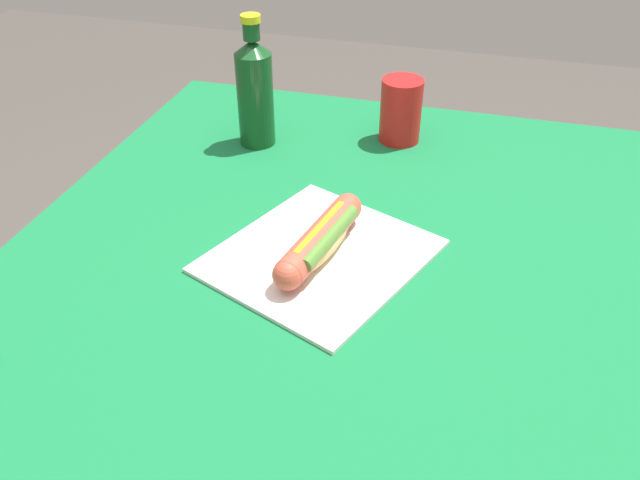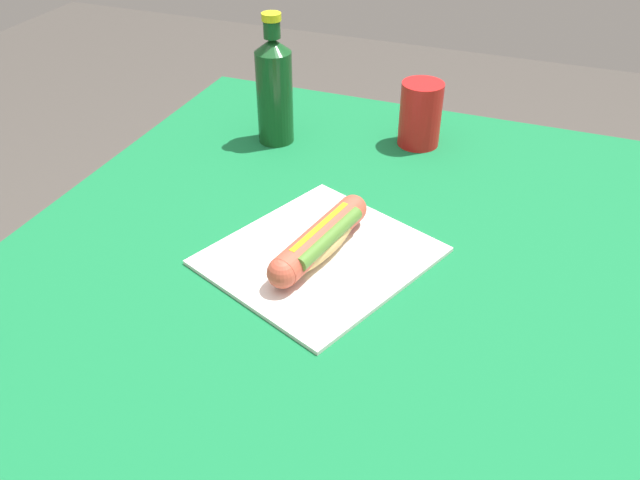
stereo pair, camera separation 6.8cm
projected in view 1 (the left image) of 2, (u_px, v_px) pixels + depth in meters
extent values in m
cylinder|color=brown|center=(234.00, 258.00, 1.54)|extent=(0.07, 0.07, 0.70)
cylinder|color=brown|center=(546.00, 313.00, 1.38)|extent=(0.07, 0.07, 0.70)
cube|color=brown|center=(334.00, 275.00, 0.90)|extent=(1.04, 0.87, 0.03)
cube|color=#146B38|center=(334.00, 266.00, 0.89)|extent=(1.10, 0.93, 0.00)
cube|color=silver|center=(320.00, 256.00, 0.90)|extent=(0.35, 0.34, 0.01)
ellipsoid|color=#DBB26B|center=(320.00, 242.00, 0.89)|extent=(0.17, 0.08, 0.04)
cylinder|color=#BC4C38|center=(320.00, 239.00, 0.89)|extent=(0.18, 0.08, 0.04)
sphere|color=#BC4C38|center=(288.00, 275.00, 0.82)|extent=(0.04, 0.04, 0.04)
sphere|color=#BC4C38|center=(348.00, 207.00, 0.95)|extent=(0.04, 0.04, 0.04)
cube|color=yellow|center=(320.00, 227.00, 0.88)|extent=(0.13, 0.03, 0.00)
cylinder|color=#4C7A2D|center=(330.00, 237.00, 0.88)|extent=(0.14, 0.05, 0.02)
cylinder|color=#14471E|center=(255.00, 100.00, 1.14)|extent=(0.06, 0.06, 0.16)
cone|color=#14471E|center=(252.00, 47.00, 1.08)|extent=(0.06, 0.06, 0.02)
cylinder|color=#14471E|center=(251.00, 31.00, 1.07)|extent=(0.03, 0.03, 0.03)
cylinder|color=yellow|center=(250.00, 18.00, 1.06)|extent=(0.03, 0.03, 0.01)
cylinder|color=red|center=(401.00, 111.00, 1.16)|extent=(0.07, 0.07, 0.12)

